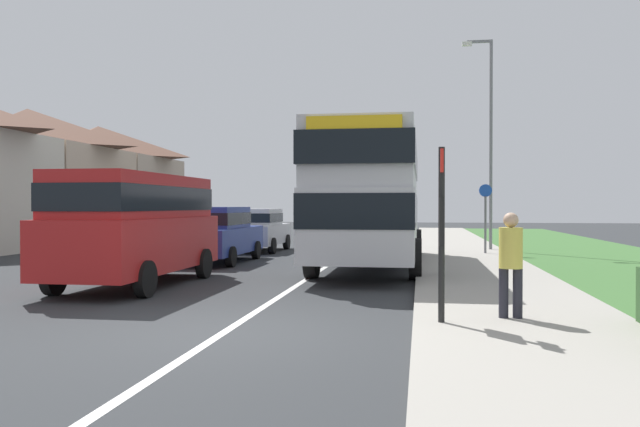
{
  "coord_description": "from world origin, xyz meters",
  "views": [
    {
      "loc": [
        2.71,
        -8.58,
        1.77
      ],
      "look_at": [
        0.53,
        5.2,
        1.6
      ],
      "focal_mm": 35.88,
      "sensor_mm": 36.0,
      "label": 1
    }
  ],
  "objects_px": {
    "pedestrian_at_stop": "(511,260)",
    "cycle_route_sign": "(485,216)",
    "parked_van_red": "(137,221)",
    "parked_car_blue": "(217,232)",
    "street_lamp_mid": "(488,132)",
    "double_decker_bus": "(371,193)",
    "bus_stop_sign": "(442,222)",
    "parked_car_silver": "(257,228)"
  },
  "relations": [
    {
      "from": "double_decker_bus",
      "to": "bus_stop_sign",
      "type": "distance_m",
      "value": 9.01
    },
    {
      "from": "parked_car_blue",
      "to": "cycle_route_sign",
      "type": "distance_m",
      "value": 9.31
    },
    {
      "from": "parked_car_silver",
      "to": "pedestrian_at_stop",
      "type": "xyz_separation_m",
      "value": [
        7.6,
        -14.38,
        0.07
      ]
    },
    {
      "from": "pedestrian_at_stop",
      "to": "cycle_route_sign",
      "type": "relative_size",
      "value": 0.66
    },
    {
      "from": "double_decker_bus",
      "to": "parked_car_silver",
      "type": "relative_size",
      "value": 2.4
    },
    {
      "from": "bus_stop_sign",
      "to": "street_lamp_mid",
      "type": "height_order",
      "value": "street_lamp_mid"
    },
    {
      "from": "parked_van_red",
      "to": "parked_car_blue",
      "type": "bearing_deg",
      "value": 90.79
    },
    {
      "from": "cycle_route_sign",
      "to": "parked_car_silver",
      "type": "bearing_deg",
      "value": 171.97
    },
    {
      "from": "parked_car_silver",
      "to": "double_decker_bus",
      "type": "bearing_deg",
      "value": -50.86
    },
    {
      "from": "double_decker_bus",
      "to": "parked_van_red",
      "type": "xyz_separation_m",
      "value": [
        -4.81,
        -4.78,
        -0.7
      ]
    },
    {
      "from": "parked_van_red",
      "to": "pedestrian_at_stop",
      "type": "xyz_separation_m",
      "value": [
        7.49,
        -3.56,
        -0.46
      ]
    },
    {
      "from": "cycle_route_sign",
      "to": "street_lamp_mid",
      "type": "height_order",
      "value": "street_lamp_mid"
    },
    {
      "from": "parked_van_red",
      "to": "bus_stop_sign",
      "type": "height_order",
      "value": "bus_stop_sign"
    },
    {
      "from": "parked_car_silver",
      "to": "pedestrian_at_stop",
      "type": "height_order",
      "value": "pedestrian_at_stop"
    },
    {
      "from": "parked_van_red",
      "to": "pedestrian_at_stop",
      "type": "bearing_deg",
      "value": -25.45
    },
    {
      "from": "double_decker_bus",
      "to": "street_lamp_mid",
      "type": "distance_m",
      "value": 8.28
    },
    {
      "from": "parked_car_blue",
      "to": "parked_car_silver",
      "type": "relative_size",
      "value": 1.13
    },
    {
      "from": "parked_van_red",
      "to": "parked_car_blue",
      "type": "distance_m",
      "value": 5.85
    },
    {
      "from": "parked_car_silver",
      "to": "cycle_route_sign",
      "type": "distance_m",
      "value": 8.62
    },
    {
      "from": "cycle_route_sign",
      "to": "parked_car_blue",
      "type": "bearing_deg",
      "value": -155.99
    },
    {
      "from": "bus_stop_sign",
      "to": "street_lamp_mid",
      "type": "bearing_deg",
      "value": 81.91
    },
    {
      "from": "parked_car_blue",
      "to": "pedestrian_at_stop",
      "type": "height_order",
      "value": "parked_car_blue"
    },
    {
      "from": "bus_stop_sign",
      "to": "double_decker_bus",
      "type": "bearing_deg",
      "value": 100.67
    },
    {
      "from": "pedestrian_at_stop",
      "to": "cycle_route_sign",
      "type": "bearing_deg",
      "value": 85.99
    },
    {
      "from": "double_decker_bus",
      "to": "pedestrian_at_stop",
      "type": "xyz_separation_m",
      "value": [
        2.68,
        -8.34,
        -1.17
      ]
    },
    {
      "from": "pedestrian_at_stop",
      "to": "bus_stop_sign",
      "type": "height_order",
      "value": "bus_stop_sign"
    },
    {
      "from": "parked_van_red",
      "to": "cycle_route_sign",
      "type": "bearing_deg",
      "value": 48.81
    },
    {
      "from": "parked_car_silver",
      "to": "cycle_route_sign",
      "type": "xyz_separation_m",
      "value": [
        8.52,
        -1.2,
        0.52
      ]
    },
    {
      "from": "parked_car_blue",
      "to": "street_lamp_mid",
      "type": "bearing_deg",
      "value": 33.54
    },
    {
      "from": "parked_car_blue",
      "to": "street_lamp_mid",
      "type": "distance_m",
      "value": 11.15
    },
    {
      "from": "parked_car_blue",
      "to": "bus_stop_sign",
      "type": "bearing_deg",
      "value": -56.47
    },
    {
      "from": "bus_stop_sign",
      "to": "street_lamp_mid",
      "type": "xyz_separation_m",
      "value": [
        2.24,
        15.72,
        3.04
      ]
    },
    {
      "from": "parked_car_silver",
      "to": "bus_stop_sign",
      "type": "relative_size",
      "value": 1.57
    },
    {
      "from": "parked_van_red",
      "to": "parked_car_silver",
      "type": "distance_m",
      "value": 10.83
    },
    {
      "from": "parked_car_blue",
      "to": "street_lamp_mid",
      "type": "height_order",
      "value": "street_lamp_mid"
    },
    {
      "from": "parked_van_red",
      "to": "parked_car_blue",
      "type": "height_order",
      "value": "parked_van_red"
    },
    {
      "from": "pedestrian_at_stop",
      "to": "cycle_route_sign",
      "type": "distance_m",
      "value": 13.22
    },
    {
      "from": "double_decker_bus",
      "to": "street_lamp_mid",
      "type": "relative_size",
      "value": 1.22
    },
    {
      "from": "cycle_route_sign",
      "to": "double_decker_bus",
      "type": "bearing_deg",
      "value": -126.69
    },
    {
      "from": "parked_van_red",
      "to": "bus_stop_sign",
      "type": "xyz_separation_m",
      "value": [
        6.47,
        -4.06,
        0.1
      ]
    },
    {
      "from": "parked_van_red",
      "to": "street_lamp_mid",
      "type": "xyz_separation_m",
      "value": [
        8.71,
        11.66,
        3.14
      ]
    },
    {
      "from": "parked_car_blue",
      "to": "double_decker_bus",
      "type": "bearing_deg",
      "value": -12.17
    }
  ]
}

